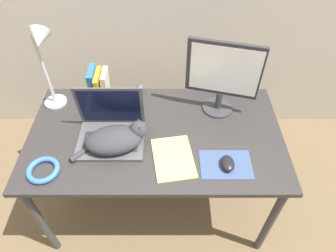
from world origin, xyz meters
TOP-DOWN VIEW (x-y plane):
  - desk at (0.00, 0.39)m, footprint 1.40×0.77m
  - laptop at (-0.24, 0.36)m, footprint 0.35×0.27m
  - cat at (-0.20, 0.29)m, footprint 0.39×0.23m
  - external_monitor at (0.37, 0.59)m, footprint 0.40×0.18m
  - mousepad at (0.36, 0.17)m, footprint 0.26×0.18m
  - computer_mouse at (0.37, 0.16)m, footprint 0.07×0.10m
  - book_row at (-0.33, 0.65)m, footprint 0.10×0.16m
  - desk_lamp at (-0.58, 0.61)m, footprint 0.17×0.17m
  - cable_coil at (-0.54, 0.13)m, footprint 0.16×0.16m
  - notepad at (0.10, 0.21)m, footprint 0.24×0.30m
  - webcam at (-0.10, 0.72)m, footprint 0.05×0.05m

SIDE VIEW (x-z plane):
  - desk at x=0.00m, z-range 0.30..1.03m
  - mousepad at x=0.36m, z-range 0.73..0.73m
  - notepad at x=0.10m, z-range 0.73..0.74m
  - cable_coil at x=-0.54m, z-range 0.73..0.76m
  - computer_mouse at x=0.37m, z-range 0.73..0.77m
  - webcam at x=-0.10m, z-range 0.74..0.81m
  - laptop at x=-0.24m, z-range 0.64..0.93m
  - cat at x=-0.20m, z-range 0.72..0.86m
  - book_row at x=-0.33m, z-range 0.72..0.96m
  - external_monitor at x=0.37m, z-range 0.75..1.20m
  - desk_lamp at x=-0.58m, z-range 0.83..1.36m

